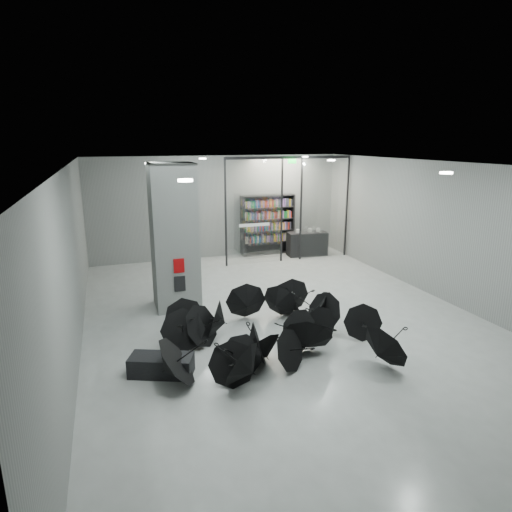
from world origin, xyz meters
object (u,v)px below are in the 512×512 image
object	(u,v)px
bench	(161,365)
bookshelf	(268,225)
column	(174,237)
shop_counter	(307,244)
umbrella_cluster	(267,335)

from	to	relation	value
bench	bookshelf	world-z (taller)	bookshelf
bookshelf	column	bearing A→B (deg)	-135.36
column	bookshelf	world-z (taller)	column
bookshelf	shop_counter	bearing A→B (deg)	-30.11
column	shop_counter	world-z (taller)	column
column	bookshelf	distance (m)	6.59
bookshelf	umbrella_cluster	xyz separation A→B (m)	(-2.98, -8.02, -0.91)
shop_counter	bookshelf	bearing A→B (deg)	157.34
column	umbrella_cluster	distance (m)	3.98
umbrella_cluster	bench	bearing A→B (deg)	-169.42
bookshelf	shop_counter	size ratio (longest dim) A/B	1.52
bench	shop_counter	xyz separation A→B (m)	(6.84, 7.70, 0.28)
bench	column	bearing A→B (deg)	98.70
bench	umbrella_cluster	distance (m)	2.47
column	shop_counter	bearing A→B (deg)	33.86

